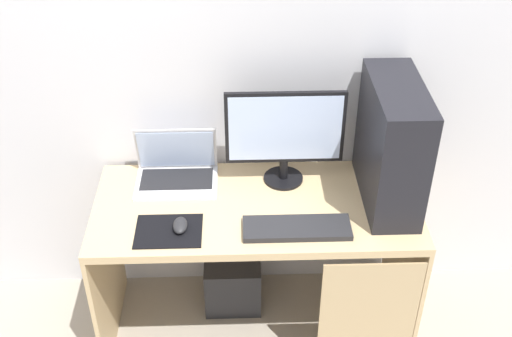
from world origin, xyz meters
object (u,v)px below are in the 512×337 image
pc_tower (392,145)px  laptop (176,171)px  monitor (285,134)px  keyboard (297,228)px  mouse_left (180,225)px  subwoofer (233,279)px

pc_tower → laptop: pc_tower is taller
pc_tower → monitor: bearing=163.7°
pc_tower → laptop: (-0.87, 0.14, -0.21)m
monitor → keyboard: (0.03, -0.33, -0.22)m
monitor → mouse_left: size_ratio=5.11×
laptop → subwoofer: (0.23, -0.02, -0.64)m
monitor → mouse_left: 0.57m
pc_tower → monitor: 0.43m
keyboard → monitor: bearing=95.2°
monitor → mouse_left: monitor is taller
monitor → subwoofer: (-0.23, 0.00, -0.83)m
pc_tower → monitor: (-0.41, 0.12, -0.02)m
mouse_left → keyboard: bearing=-2.5°
monitor → keyboard: 0.40m
laptop → mouse_left: bearing=-83.9°
pc_tower → mouse_left: pc_tower is taller
laptop → subwoofer: 0.68m
pc_tower → keyboard: size_ratio=1.22×
subwoofer → monitor: bearing=-0.5°
keyboard → mouse_left: mouse_left is taller
laptop → keyboard: laptop is taller
laptop → monitor: bearing=-2.8°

